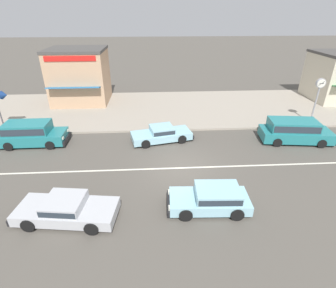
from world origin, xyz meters
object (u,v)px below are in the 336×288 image
at_px(minivan_teal_1, 294,130).
at_px(hatchback_pale_blue_3, 212,198).
at_px(sedan_pale_blue_5, 162,134).
at_px(arrow_signboard, 2,97).
at_px(minivan_teal_2, 31,133).
at_px(shopfront_mid_block, 80,76).
at_px(street_clock, 319,90).
at_px(sedan_silver_0, 66,209).

distance_m(minivan_teal_1, hatchback_pale_blue_3, 9.62).
bearing_deg(sedan_pale_blue_5, arrow_signboard, 167.38).
relative_size(minivan_teal_2, sedan_pale_blue_5, 0.98).
distance_m(hatchback_pale_blue_3, shopfront_mid_block, 18.64).
height_order(arrow_signboard, shopfront_mid_block, shopfront_mid_block).
height_order(sedan_pale_blue_5, street_clock, street_clock).
bearing_deg(sedan_silver_0, street_clock, 30.38).
height_order(sedan_silver_0, street_clock, street_clock).
bearing_deg(shopfront_mid_block, arrow_signboard, -123.18).
bearing_deg(street_clock, arrow_signboard, 179.23).
bearing_deg(arrow_signboard, sedan_silver_0, -55.05).
height_order(sedan_silver_0, shopfront_mid_block, shopfront_mid_block).
relative_size(minivan_teal_1, sedan_pale_blue_5, 1.11).
xyz_separation_m(sedan_silver_0, minivan_teal_1, (13.58, 6.77, 0.31)).
relative_size(minivan_teal_1, street_clock, 1.41).
bearing_deg(arrow_signboard, street_clock, -0.77).
xyz_separation_m(minivan_teal_2, street_clock, (20.86, 2.24, 1.97)).
bearing_deg(sedan_silver_0, minivan_teal_1, 26.51).
relative_size(hatchback_pale_blue_3, arrow_signboard, 1.32).
bearing_deg(shopfront_mid_block, sedan_silver_0, -79.92).
bearing_deg(minivan_teal_1, sedan_silver_0, -153.49).
distance_m(sedan_pale_blue_5, shopfront_mid_block, 11.69).
relative_size(minivan_teal_1, hatchback_pale_blue_3, 1.30).
distance_m(minivan_teal_1, street_clock, 4.57).
bearing_deg(minivan_teal_1, hatchback_pale_blue_3, -137.53).
relative_size(sedan_silver_0, hatchback_pale_blue_3, 1.21).
xyz_separation_m(street_clock, arrow_signboard, (-23.50, 0.32, -0.26)).
distance_m(sedan_silver_0, hatchback_pale_blue_3, 6.49).
bearing_deg(sedan_silver_0, shopfront_mid_block, 100.08).
relative_size(minivan_teal_2, shopfront_mid_block, 0.82).
height_order(minivan_teal_1, street_clock, street_clock).
distance_m(sedan_silver_0, minivan_teal_2, 8.62).
distance_m(sedan_silver_0, sedan_pale_blue_5, 8.67).
distance_m(sedan_silver_0, shopfront_mid_block, 16.65).
relative_size(sedan_pale_blue_5, arrow_signboard, 1.55).
relative_size(minivan_teal_2, street_clock, 1.25).
distance_m(minivan_teal_1, arrow_signboard, 20.89).
relative_size(minivan_teal_2, hatchback_pale_blue_3, 1.15).
height_order(minivan_teal_1, hatchback_pale_blue_3, minivan_teal_1).
bearing_deg(arrow_signboard, sedan_pale_blue_5, -12.62).
xyz_separation_m(minivan_teal_1, street_clock, (2.93, 2.91, 1.97)).
bearing_deg(hatchback_pale_blue_3, shopfront_mid_block, 120.39).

